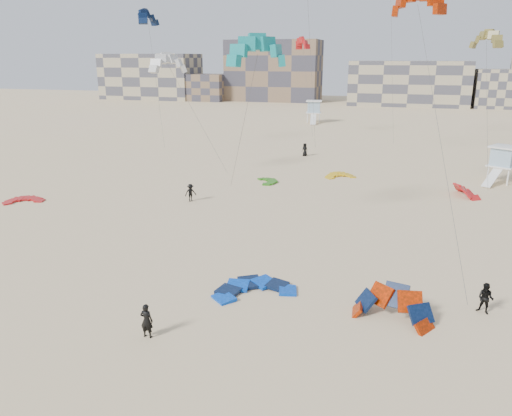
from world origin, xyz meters
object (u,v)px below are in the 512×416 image
(kite_ground_orange, at_px, (391,319))
(kitesurfer_main, at_px, (147,321))
(lifeguard_tower_near, at_px, (503,164))
(kite_ground_blue, at_px, (254,292))

(kite_ground_orange, xyz_separation_m, kitesurfer_main, (-11.29, -5.12, 0.88))
(kite_ground_orange, relative_size, lifeguard_tower_near, 0.72)
(kite_ground_blue, height_order, lifeguard_tower_near, lifeguard_tower_near)
(kite_ground_orange, xyz_separation_m, lifeguard_tower_near, (10.47, 33.94, 1.95))
(kitesurfer_main, height_order, lifeguard_tower_near, lifeguard_tower_near)
(kite_ground_orange, relative_size, kitesurfer_main, 2.40)
(kite_ground_orange, height_order, lifeguard_tower_near, lifeguard_tower_near)
(kitesurfer_main, relative_size, lifeguard_tower_near, 0.30)
(kite_ground_orange, bearing_deg, lifeguard_tower_near, 87.30)
(kite_ground_blue, height_order, kite_ground_orange, kite_ground_orange)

